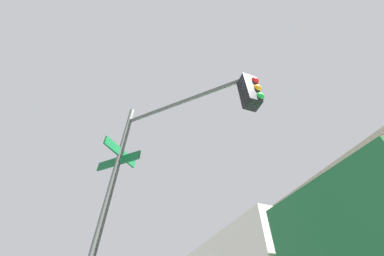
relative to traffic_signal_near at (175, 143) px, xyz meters
The scene contains 1 object.
traffic_signal_near is the anchor object (origin of this frame).
Camera 1 is at (-2.81, -7.13, 1.19)m, focal length 20.51 mm.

